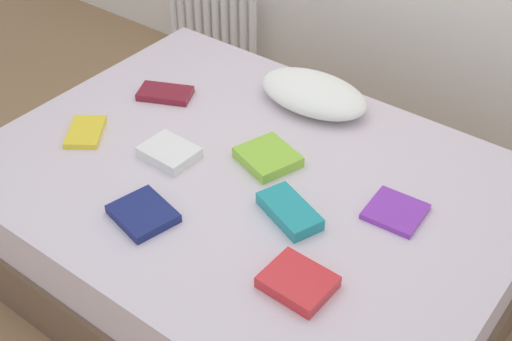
{
  "coord_description": "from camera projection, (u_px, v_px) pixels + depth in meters",
  "views": [
    {
      "loc": [
        1.21,
        -1.53,
        2.09
      ],
      "look_at": [
        0.0,
        0.05,
        0.48
      ],
      "focal_mm": 47.42,
      "sensor_mm": 36.0,
      "label": 1
    }
  ],
  "objects": [
    {
      "name": "textbook_lime",
      "position": [
        268.0,
        157.0,
        2.56
      ],
      "size": [
        0.26,
        0.25,
        0.04
      ],
      "primitive_type": "cube",
      "rotation": [
        0.0,
        0.0,
        -0.32
      ],
      "color": "#8CC638",
      "rests_on": "bed"
    },
    {
      "name": "textbook_red",
      "position": [
        298.0,
        282.0,
        2.07
      ],
      "size": [
        0.21,
        0.18,
        0.04
      ],
      "primitive_type": "cube",
      "rotation": [
        0.0,
        0.0,
        -0.03
      ],
      "color": "red",
      "rests_on": "bed"
    },
    {
      "name": "textbook_navy",
      "position": [
        143.0,
        214.0,
        2.32
      ],
      "size": [
        0.24,
        0.22,
        0.03
      ],
      "primitive_type": "cube",
      "rotation": [
        0.0,
        0.0,
        -0.23
      ],
      "color": "navy",
      "rests_on": "bed"
    },
    {
      "name": "ground_plane",
      "position": [
        249.0,
        265.0,
        2.83
      ],
      "size": [
        8.0,
        8.0,
        0.0
      ],
      "primitive_type": "plane",
      "color": "#93704C"
    },
    {
      "name": "textbook_teal",
      "position": [
        289.0,
        211.0,
        2.32
      ],
      "size": [
        0.27,
        0.2,
        0.05
      ],
      "primitive_type": "cube",
      "rotation": [
        0.0,
        0.0,
        -0.37
      ],
      "color": "teal",
      "rests_on": "bed"
    },
    {
      "name": "textbook_white",
      "position": [
        169.0,
        153.0,
        2.58
      ],
      "size": [
        0.21,
        0.17,
        0.04
      ],
      "primitive_type": "cube",
      "rotation": [
        0.0,
        0.0,
        -0.03
      ],
      "color": "white",
      "rests_on": "bed"
    },
    {
      "name": "textbook_yellow",
      "position": [
        85.0,
        132.0,
        2.7
      ],
      "size": [
        0.23,
        0.24,
        0.02
      ],
      "primitive_type": "cube",
      "rotation": [
        0.0,
        0.0,
        -0.94
      ],
      "color": "yellow",
      "rests_on": "bed"
    },
    {
      "name": "textbook_purple",
      "position": [
        395.0,
        212.0,
        2.33
      ],
      "size": [
        0.2,
        0.2,
        0.02
      ],
      "primitive_type": "cube",
      "rotation": [
        0.0,
        0.0,
        0.06
      ],
      "color": "purple",
      "rests_on": "bed"
    },
    {
      "name": "radiator",
      "position": [
        211.0,
        15.0,
        3.94
      ],
      "size": [
        0.66,
        0.04,
        0.45
      ],
      "color": "white",
      "rests_on": "ground"
    },
    {
      "name": "pillow",
      "position": [
        313.0,
        93.0,
        2.83
      ],
      "size": [
        0.49,
        0.3,
        0.12
      ],
      "primitive_type": "ellipsoid",
      "color": "white",
      "rests_on": "bed"
    },
    {
      "name": "textbook_maroon",
      "position": [
        165.0,
        93.0,
        2.91
      ],
      "size": [
        0.26,
        0.21,
        0.03
      ],
      "primitive_type": "cube",
      "rotation": [
        0.0,
        0.0,
        0.43
      ],
      "color": "maroon",
      "rests_on": "bed"
    },
    {
      "name": "bed",
      "position": [
        248.0,
        222.0,
        2.67
      ],
      "size": [
        2.0,
        1.5,
        0.5
      ],
      "color": "brown",
      "rests_on": "ground"
    }
  ]
}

